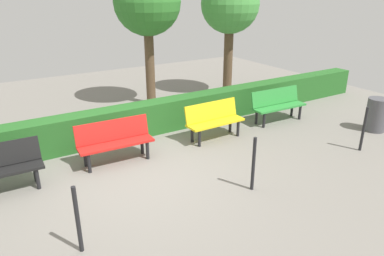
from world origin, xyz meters
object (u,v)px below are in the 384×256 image
(bench_yellow, at_px, (214,119))
(trash_bin, at_px, (376,115))
(bench_green, at_px, (278,104))
(tree_near, at_px, (230,6))
(tree_mid, at_px, (147,3))
(bench_red, at_px, (115,140))

(bench_yellow, distance_m, trash_bin, 4.08)
(bench_green, distance_m, bench_yellow, 2.11)
(bench_yellow, xyz_separation_m, tree_near, (-2.60, -2.93, 2.35))
(tree_near, xyz_separation_m, trash_bin, (-1.11, 4.64, -2.42))
(bench_green, height_order, bench_yellow, same)
(bench_yellow, relative_size, tree_mid, 0.36)
(bench_yellow, bearing_deg, tree_mid, -89.57)
(bench_green, xyz_separation_m, bench_yellow, (2.11, 0.08, -0.00))
(bench_red, xyz_separation_m, tree_near, (-5.01, -2.87, 2.35))
(bench_green, relative_size, tree_mid, 0.40)
(bench_red, height_order, tree_near, tree_near)
(tree_near, bearing_deg, trash_bin, 103.41)
(bench_green, distance_m, tree_near, 3.72)
(tree_mid, relative_size, trash_bin, 4.74)
(tree_near, relative_size, trash_bin, 4.58)
(bench_green, bearing_deg, tree_near, -97.45)
(bench_yellow, distance_m, tree_near, 4.56)
(bench_green, relative_size, bench_red, 1.03)
(bench_yellow, xyz_separation_m, bench_red, (2.41, -0.05, 0.00))
(bench_yellow, height_order, trash_bin, bench_yellow)
(bench_red, distance_m, tree_near, 6.23)
(bench_green, distance_m, trash_bin, 2.40)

